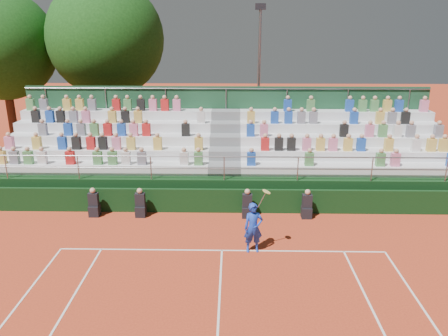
{
  "coord_description": "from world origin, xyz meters",
  "views": [
    {
      "loc": [
        0.34,
        -13.16,
        7.24
      ],
      "look_at": [
        0.0,
        3.5,
        1.8
      ],
      "focal_mm": 35.0,
      "sensor_mm": 36.0,
      "label": 1
    }
  ],
  "objects_px": {
    "tree_east": "(106,39)",
    "floodlight_mast": "(259,67)",
    "tennis_player": "(253,228)",
    "tree_west": "(1,45)"
  },
  "relations": [
    {
      "from": "tennis_player",
      "to": "tree_east",
      "type": "bearing_deg",
      "value": 121.36
    },
    {
      "from": "tennis_player",
      "to": "tree_west",
      "type": "height_order",
      "value": "tree_west"
    },
    {
      "from": "tree_east",
      "to": "floodlight_mast",
      "type": "relative_size",
      "value": 1.17
    },
    {
      "from": "tennis_player",
      "to": "floodlight_mast",
      "type": "relative_size",
      "value": 0.26
    },
    {
      "from": "tree_west",
      "to": "floodlight_mast",
      "type": "distance_m",
      "value": 15.42
    },
    {
      "from": "tennis_player",
      "to": "tree_east",
      "type": "xyz_separation_m",
      "value": [
        -8.21,
        13.47,
        5.64
      ]
    },
    {
      "from": "tree_west",
      "to": "floodlight_mast",
      "type": "relative_size",
      "value": 1.11
    },
    {
      "from": "floodlight_mast",
      "to": "tree_east",
      "type": "bearing_deg",
      "value": 178.96
    },
    {
      "from": "tree_east",
      "to": "floodlight_mast",
      "type": "distance_m",
      "value": 9.19
    },
    {
      "from": "tennis_player",
      "to": "tree_west",
      "type": "xyz_separation_m",
      "value": [
        -14.53,
        13.5,
        5.28
      ]
    }
  ]
}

